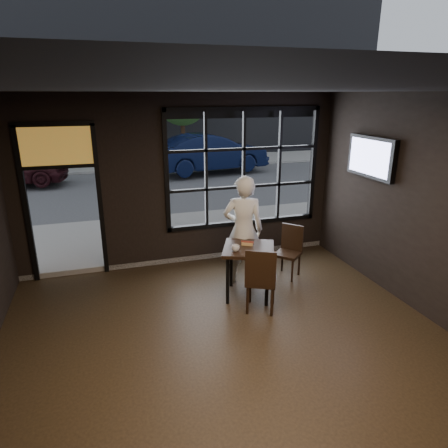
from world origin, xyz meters
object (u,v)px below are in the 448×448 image
object	(u,v)px
chair_near	(261,278)
navy_car	(210,153)
man	(243,230)
cafe_table	(248,272)

from	to	relation	value
chair_near	navy_car	bearing A→B (deg)	-74.52
man	cafe_table	bearing A→B (deg)	95.34
cafe_table	navy_car	world-z (taller)	navy_car
chair_near	navy_car	size ratio (longest dim) A/B	0.22
cafe_table	man	world-z (taller)	man
man	navy_car	size ratio (longest dim) A/B	0.41
man	navy_car	distance (m)	9.86
cafe_table	man	bearing A→B (deg)	103.20
cafe_table	navy_car	xyz separation A→B (m)	(2.16, 10.17, 0.44)
cafe_table	chair_near	distance (m)	0.48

